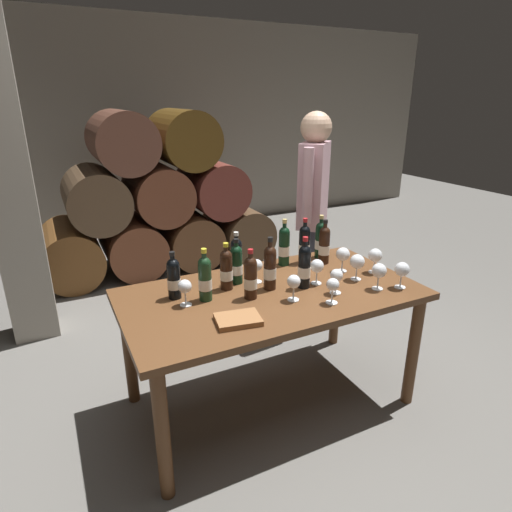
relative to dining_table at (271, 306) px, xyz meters
The scene contains 30 objects.
ground_plane 0.67m from the dining_table, ahead, with size 14.00×14.00×0.00m, color #66635E.
cellar_back_wall 4.26m from the dining_table, 90.00° to the left, with size 10.00×0.24×2.80m, color gray.
barrel_stack 2.60m from the dining_table, 90.00° to the left, with size 2.49×0.90×1.69m.
stone_pillar 2.16m from the dining_table, 129.09° to the left, with size 0.32×0.32×2.60m, color gray.
dining_table is the anchor object (origin of this frame).
wine_bottle_0 0.34m from the dining_table, 145.59° to the left, with size 0.07×0.07×0.28m.
wine_bottle_1 0.58m from the dining_table, 162.24° to the left, with size 0.07×0.07×0.27m.
wine_bottle_2 0.26m from the dining_table, behind, with size 0.07×0.07×0.29m.
wine_bottle_3 0.30m from the dining_table, ahead, with size 0.07×0.07×0.31m.
wine_bottle_4 0.56m from the dining_table, 36.72° to the left, with size 0.07×0.07×0.31m.
wine_bottle_5 0.49m from the dining_table, 50.76° to the left, with size 0.07×0.07×0.31m.
wine_bottle_6 0.32m from the dining_table, 122.75° to the left, with size 0.07×0.07×0.28m.
wine_bottle_7 0.62m from the dining_table, 24.65° to the left, with size 0.07×0.07×0.30m.
wine_bottle_8 0.39m from the dining_table, 103.65° to the left, with size 0.07×0.07×0.28m.
wine_bottle_9 0.23m from the dining_table, 77.36° to the left, with size 0.07×0.07×0.31m.
wine_bottle_10 0.44m from the dining_table, behind, with size 0.07×0.07×0.30m.
wine_bottle_11 0.70m from the dining_table, 31.31° to the left, with size 0.07×0.07×0.30m.
wine_glass_0 0.40m from the dining_table, 51.48° to the right, with size 0.07×0.07×0.14m.
wine_glass_1 0.78m from the dining_table, 22.56° to the right, with size 0.08×0.08×0.16m.
wine_glass_2 0.59m from the dining_table, ahead, with size 0.09×0.09×0.16m.
wine_glass_3 0.25m from the dining_table, 71.00° to the right, with size 0.07×0.07×0.15m.
wine_glass_4 0.65m from the dining_table, 23.54° to the right, with size 0.08×0.08×0.16m.
wine_glass_5 0.35m from the dining_table, ahead, with size 0.08×0.08×0.15m.
wine_glass_6 0.25m from the dining_table, 96.75° to the left, with size 0.07×0.07×0.15m.
wine_glass_7 0.75m from the dining_table, ahead, with size 0.09×0.09×0.16m.
wine_glass_8 0.59m from the dining_table, ahead, with size 0.09×0.09×0.16m.
wine_glass_9 0.41m from the dining_table, 30.37° to the right, with size 0.07×0.07×0.15m.
wine_glass_10 0.53m from the dining_table, behind, with size 0.07×0.07×0.15m.
tasting_notebook 0.42m from the dining_table, 142.81° to the right, with size 0.22×0.16×0.03m, color #936038.
sommelier_presenting 1.13m from the dining_table, 44.49° to the left, with size 0.38×0.37×1.72m.
Camera 1 is at (-1.08, -1.97, 1.81)m, focal length 30.23 mm.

